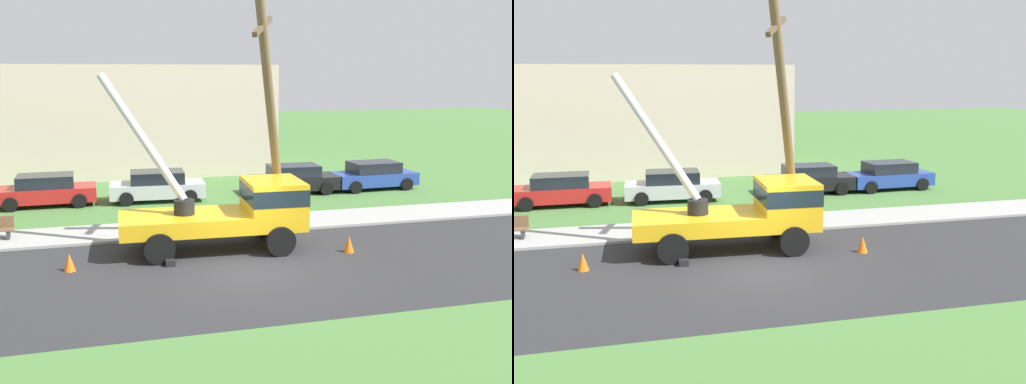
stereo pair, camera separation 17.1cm
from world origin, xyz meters
TOP-DOWN VIEW (x-y plane):
  - ground_plane at (0.00, 12.00)m, footprint 120.00×120.00m
  - road_asphalt at (0.00, 0.00)m, footprint 80.00×8.20m
  - sidewalk_strip at (0.00, 5.38)m, footprint 80.00×2.56m
  - utility_truck at (0.09, 2.48)m, footprint 6.76×3.21m
  - leaning_utility_pole at (1.52, 3.11)m, footprint 2.22×3.30m
  - traffic_cone_ahead at (3.65, 1.01)m, footprint 0.36×0.36m
  - traffic_cone_behind at (-5.41, 1.40)m, footprint 0.36×0.36m
  - parked_sedan_red at (-6.76, 11.24)m, footprint 4.43×2.06m
  - parked_sedan_silver at (-1.75, 10.99)m, footprint 4.49×2.18m
  - parked_sedan_black at (5.04, 11.10)m, footprint 4.46×2.12m
  - parked_sedan_blue at (9.42, 11.08)m, footprint 4.48×2.15m
  - lowrise_building_backdrop at (-3.02, 19.75)m, footprint 18.00×6.00m

SIDE VIEW (x-z plane):
  - ground_plane at x=0.00m, z-range 0.00..0.00m
  - road_asphalt at x=0.00m, z-range 0.00..0.01m
  - sidewalk_strip at x=0.00m, z-range 0.00..0.10m
  - traffic_cone_ahead at x=3.65m, z-range 0.00..0.56m
  - traffic_cone_behind at x=-5.41m, z-range 0.00..0.56m
  - parked_sedan_red at x=-6.76m, z-range 0.00..1.42m
  - parked_sedan_silver at x=-1.75m, z-range 0.00..1.42m
  - parked_sedan_black at x=5.04m, z-range 0.00..1.42m
  - parked_sedan_blue at x=9.42m, z-range 0.00..1.42m
  - utility_truck at x=0.09m, z-range -1.58..4.40m
  - lowrise_building_backdrop at x=-3.02m, z-range 0.00..6.40m
  - leaning_utility_pole at x=1.52m, z-range 0.10..8.66m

